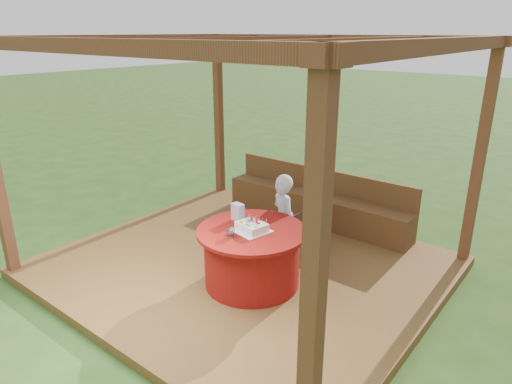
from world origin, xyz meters
TOP-DOWN VIEW (x-y plane):
  - ground at (0.00, 0.00)m, footprint 60.00×60.00m
  - deck at (0.00, 0.00)m, footprint 4.50×4.00m
  - pergola at (0.00, 0.00)m, footprint 4.50×4.00m
  - bench at (0.00, 1.72)m, footprint 3.00×0.42m
  - table at (0.39, -0.32)m, footprint 1.24×1.24m
  - chair at (0.40, 0.96)m, footprint 0.43×0.43m
  - elderly_woman at (0.34, 0.37)m, footprint 0.47×0.40m
  - birthday_cake at (0.41, -0.34)m, footprint 0.41×0.41m
  - gift_bag at (0.09, -0.21)m, footprint 0.16×0.11m
  - drinking_glass at (0.33, -0.60)m, footprint 0.13×0.13m

SIDE VIEW (x-z plane):
  - ground at x=0.00m, z-range 0.00..0.00m
  - deck at x=0.00m, z-range 0.00..0.12m
  - bench at x=0.00m, z-range -0.02..0.79m
  - table at x=0.39m, z-range 0.13..0.80m
  - chair at x=0.40m, z-range 0.16..1.01m
  - elderly_woman at x=0.34m, z-range 0.13..1.27m
  - drinking_glass at x=0.33m, z-range 0.80..0.89m
  - birthday_cake at x=0.41m, z-range 0.76..0.93m
  - gift_bag at x=0.09m, z-range 0.80..1.00m
  - pergola at x=0.00m, z-range 1.05..3.77m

